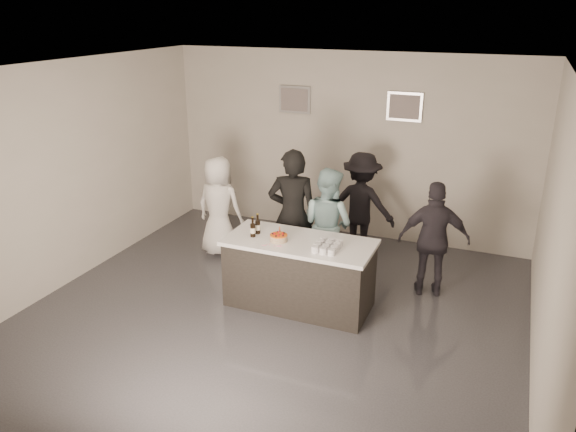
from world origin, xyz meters
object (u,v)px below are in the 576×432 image
at_px(person_main_black, 293,215).
at_px(person_guest_left, 219,207).
at_px(bar_counter, 299,273).
at_px(person_guest_right, 434,240).
at_px(cake, 279,238).
at_px(person_main_blue, 328,224).
at_px(person_guest_back, 361,205).
at_px(beer_bottle_b, 253,227).
at_px(beer_bottle_a, 258,224).

relative_size(person_main_black, person_guest_left, 1.21).
xyz_separation_m(bar_counter, person_guest_right, (1.51, 0.96, 0.33)).
height_order(cake, person_main_blue, person_main_blue).
distance_m(person_guest_left, person_guest_right, 3.23).
xyz_separation_m(person_guest_left, person_guest_back, (2.00, 0.81, 0.04)).
distance_m(beer_bottle_b, person_guest_back, 2.15).
bearing_deg(person_guest_back, person_main_blue, 79.30).
bearing_deg(person_guest_back, person_guest_right, 145.82).
bearing_deg(cake, person_guest_left, 142.20).
relative_size(cake, person_guest_right, 0.14).
height_order(person_main_blue, person_guest_left, person_main_blue).
bearing_deg(bar_counter, beer_bottle_b, -170.26).
xyz_separation_m(beer_bottle_b, person_main_black, (0.21, 0.82, -0.09)).
height_order(bar_counter, person_guest_back, person_guest_back).
xyz_separation_m(person_guest_left, person_guest_right, (3.23, -0.08, 0.01)).
bearing_deg(bar_counter, cake, -155.58).
distance_m(person_guest_right, person_guest_back, 1.52).
relative_size(bar_counter, person_guest_back, 1.15).
bearing_deg(person_guest_left, beer_bottle_a, 140.09).
distance_m(cake, person_guest_right, 2.05).
xyz_separation_m(person_main_blue, person_guest_back, (0.21, 0.96, 0.00)).
relative_size(person_main_black, person_guest_right, 1.20).
height_order(beer_bottle_b, person_guest_right, person_guest_right).
distance_m(person_main_blue, person_guest_right, 1.44).
relative_size(cake, beer_bottle_b, 0.85).
bearing_deg(cake, person_main_blue, 73.09).
bearing_deg(cake, person_guest_right, 31.54).
distance_m(cake, person_main_black, 0.84).
height_order(person_main_black, person_guest_left, person_main_black).
relative_size(beer_bottle_a, person_main_black, 0.14).
relative_size(beer_bottle_a, person_guest_left, 0.17).
bearing_deg(person_guest_back, person_main_black, 61.54).
bearing_deg(cake, person_main_black, 100.02).
bearing_deg(bar_counter, person_main_blue, 85.70).
distance_m(person_main_black, person_guest_back, 1.32).
height_order(person_main_black, person_guest_right, person_main_black).
height_order(person_main_blue, person_guest_right, person_main_blue).
bearing_deg(bar_counter, person_guest_right, 32.57).
distance_m(cake, person_guest_back, 2.03).
xyz_separation_m(cake, person_main_blue, (0.30, 1.00, -0.13)).
distance_m(beer_bottle_b, person_guest_right, 2.37).
height_order(cake, beer_bottle_b, beer_bottle_b).
distance_m(person_main_black, person_guest_left, 1.39).
relative_size(bar_counter, person_main_black, 0.99).
xyz_separation_m(cake, person_main_black, (-0.15, 0.82, -0.00)).
xyz_separation_m(bar_counter, beer_bottle_a, (-0.58, 0.02, 0.58)).
relative_size(beer_bottle_a, person_guest_right, 0.17).
xyz_separation_m(beer_bottle_b, person_guest_left, (-1.13, 1.15, -0.26)).
distance_m(cake, beer_bottle_a, 0.38).
relative_size(beer_bottle_a, person_guest_back, 0.16).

